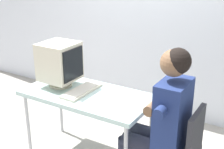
{
  "coord_description": "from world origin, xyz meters",
  "views": [
    {
      "loc": [
        1.63,
        -2.24,
        1.98
      ],
      "look_at": [
        0.28,
        0.0,
        0.99
      ],
      "focal_mm": 49.75,
      "sensor_mm": 36.0,
      "label": 1
    }
  ],
  "objects": [
    {
      "name": "wall_back",
      "position": [
        0.3,
        1.4,
        1.5
      ],
      "size": [
        8.0,
        0.1,
        3.0
      ],
      "primitive_type": "cube",
      "color": "silver",
      "rests_on": "ground_plane"
    },
    {
      "name": "office_chair",
      "position": [
        0.97,
        -0.05,
        0.48
      ],
      "size": [
        0.41,
        0.41,
        0.85
      ],
      "color": "#4C4C51",
      "rests_on": "ground_plane"
    },
    {
      "name": "person_seated",
      "position": [
        0.8,
        -0.05,
        0.73
      ],
      "size": [
        0.69,
        0.57,
        1.34
      ],
      "color": "navy",
      "rests_on": "ground_plane"
    },
    {
      "name": "crt_monitor",
      "position": [
        -0.34,
        0.02,
        0.99
      ],
      "size": [
        0.35,
        0.35,
        0.45
      ],
      "color": "beige",
      "rests_on": "desk"
    },
    {
      "name": "keyboard",
      "position": [
        -0.06,
        0.0,
        0.75
      ],
      "size": [
        0.18,
        0.48,
        0.03
      ],
      "color": "beige",
      "rests_on": "desk"
    },
    {
      "name": "desk",
      "position": [
        0.0,
        0.0,
        0.68
      ],
      "size": [
        1.28,
        0.64,
        0.74
      ],
      "color": "#B7B7BC",
      "rests_on": "ground_plane"
    }
  ]
}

